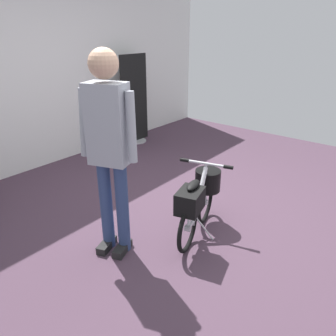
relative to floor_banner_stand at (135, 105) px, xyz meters
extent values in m
plane|color=#473342|center=(-1.48, -2.25, -0.66)|extent=(6.92, 6.92, 0.00)
cube|color=white|center=(-1.48, 0.34, 0.80)|extent=(6.92, 0.10, 2.92)
cylinder|color=#B7B7BC|center=(0.00, 0.00, -0.65)|extent=(0.36, 0.36, 0.02)
cube|color=black|center=(0.00, 0.00, 0.10)|extent=(0.60, 0.02, 1.48)
torus|color=black|center=(-1.42, -2.40, -0.44)|extent=(0.45, 0.16, 0.45)
cylinder|color=#B7B7BC|center=(-1.42, -2.40, -0.44)|extent=(0.07, 0.06, 0.06)
torus|color=black|center=(-1.92, -2.53, -0.44)|extent=(0.45, 0.16, 0.45)
cylinder|color=#B7B7BC|center=(-1.92, -2.53, -0.44)|extent=(0.07, 0.06, 0.06)
cylinder|color=silver|center=(-1.83, -2.51, -0.44)|extent=(0.20, 0.09, 0.05)
cylinder|color=silver|center=(-1.60, -2.44, -0.24)|extent=(0.32, 0.13, 0.44)
cylinder|color=silver|center=(-1.77, -2.49, -0.26)|extent=(0.12, 0.07, 0.38)
cylinder|color=silver|center=(-1.83, -2.51, -0.44)|extent=(0.20, 0.08, 0.04)
cylinder|color=silver|center=(-1.44, -2.40, -0.23)|extent=(0.08, 0.05, 0.41)
cylinder|color=silver|center=(-1.87, -2.52, -0.26)|extent=(0.14, 0.06, 0.37)
ellipsoid|color=black|center=(-1.81, -2.50, -0.06)|extent=(0.24, 0.15, 0.05)
cylinder|color=#B7B7BC|center=(-1.46, -2.41, -0.01)|extent=(0.03, 0.03, 0.04)
cylinder|color=#B7B7BC|center=(-1.46, -2.41, 0.01)|extent=(0.14, 0.43, 0.03)
cylinder|color=black|center=(-1.40, -2.62, 0.01)|extent=(0.06, 0.10, 0.04)
cylinder|color=black|center=(-1.52, -2.20, 0.01)|extent=(0.06, 0.10, 0.04)
cylinder|color=#B7B7BC|center=(-1.73, -2.48, -0.45)|extent=(0.14, 0.05, 0.14)
cylinder|color=#B7B7BC|center=(-1.67, -2.56, -0.56)|extent=(0.07, 0.19, 0.21)
cylinder|color=black|center=(-1.37, -2.38, -0.21)|extent=(0.32, 0.32, 0.22)
cube|color=black|center=(-1.88, -2.52, -0.18)|extent=(0.32, 0.27, 0.20)
cylinder|color=navy|center=(-2.33, -1.93, -0.24)|extent=(0.11, 0.11, 0.85)
cube|color=black|center=(-2.38, -1.95, -0.63)|extent=(0.26, 0.17, 0.07)
cylinder|color=navy|center=(-2.28, -2.08, -0.24)|extent=(0.11, 0.11, 0.85)
cube|color=black|center=(-2.33, -2.10, -0.63)|extent=(0.26, 0.17, 0.07)
cube|color=#999EA8|center=(-2.31, -2.01, 0.51)|extent=(0.30, 0.37, 0.65)
cylinder|color=#999EA8|center=(-2.39, -1.82, 0.51)|extent=(0.12, 0.09, 0.56)
cylinder|color=#999EA8|center=(-2.25, -2.21, 0.51)|extent=(0.12, 0.13, 0.56)
sphere|color=tan|center=(-2.31, -2.01, 0.97)|extent=(0.23, 0.23, 0.23)
camera|label=1|loc=(-3.92, -3.93, 1.21)|focal=34.39mm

